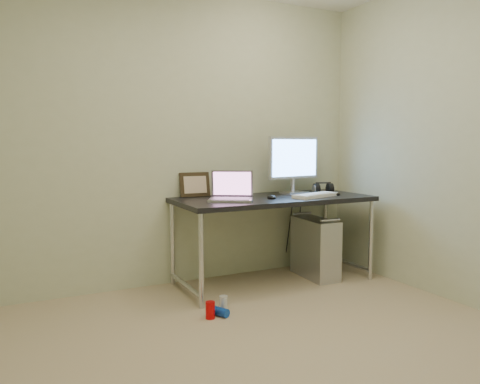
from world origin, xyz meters
name	(u,v)px	position (x,y,z in m)	size (l,w,h in m)	color
floor	(281,367)	(0.00, 0.00, 0.00)	(3.50, 3.50, 0.00)	tan
wall_back	(174,139)	(0.00, 1.75, 1.25)	(3.50, 0.02, 2.50)	beige
desk	(273,206)	(0.76, 1.38, 0.68)	(1.70, 0.74, 0.75)	black
tower_computer	(315,248)	(1.18, 1.34, 0.27)	(0.25, 0.52, 0.57)	#B6B6BA
cable_a	(289,228)	(1.13, 1.70, 0.40)	(0.01, 0.01, 0.70)	black
cable_b	(298,229)	(1.22, 1.68, 0.38)	(0.01, 0.01, 0.72)	black
can_red	(210,310)	(-0.07, 0.83, 0.06)	(0.07, 0.07, 0.12)	red
can_white	(223,303)	(0.07, 0.92, 0.06)	(0.06, 0.06, 0.11)	silver
can_blue	(221,312)	(0.01, 0.83, 0.03)	(0.06, 0.06, 0.11)	#0F41B3
laptop	(231,193)	(0.34, 1.34, 0.81)	(0.44, 0.42, 0.24)	silver
monitor	(294,160)	(1.08, 1.54, 1.05)	(0.56, 0.19, 0.52)	silver
keyboard	(315,195)	(1.09, 1.23, 0.76)	(0.46, 0.15, 0.03)	white
mouse_right	(336,193)	(1.34, 1.26, 0.77)	(0.07, 0.12, 0.04)	black
mouse_left	(272,196)	(0.69, 1.29, 0.77)	(0.07, 0.12, 0.04)	black
headphones	(323,189)	(1.37, 1.48, 0.78)	(0.21, 0.12, 0.12)	black
picture_frame	(195,185)	(0.17, 1.71, 0.86)	(0.26, 0.03, 0.21)	black
webcam	(218,187)	(0.36, 1.64, 0.83)	(0.04, 0.04, 0.11)	silver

